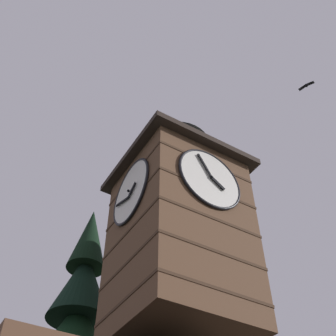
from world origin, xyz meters
name	(u,v)px	position (x,y,z in m)	size (l,w,h in m)	color
clock_tower	(179,226)	(1.32, -1.84, 11.35)	(4.62, 4.62, 9.77)	brown
flying_bird_low	(306,86)	(-2.84, 2.33, 18.02)	(0.39, 0.72, 0.10)	black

